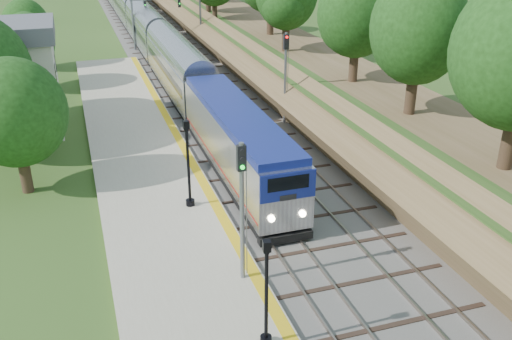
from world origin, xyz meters
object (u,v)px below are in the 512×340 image
object	(u,v)px
signal_farside	(286,69)
signal_gantry	(166,7)
lamppost_far	(188,169)
lamppost_mid	(266,299)
train	(137,19)
signal_platform	(242,198)

from	to	relation	value
signal_farside	signal_gantry	bearing A→B (deg)	97.22
lamppost_far	signal_farside	size ratio (longest dim) A/B	0.71
lamppost_mid	signal_farside	world-z (taller)	signal_farside
signal_gantry	lamppost_mid	xyz separation A→B (m)	(-5.76, -52.66, -2.49)
train	signal_gantry	bearing A→B (deg)	-74.88
train	signal_farside	size ratio (longest dim) A/B	16.43
train	lamppost_mid	size ratio (longest dim) A/B	25.77
signal_gantry	train	size ratio (longest dim) A/B	0.07
signal_gantry	train	bearing A→B (deg)	105.12
signal_farside	signal_platform	bearing A→B (deg)	-115.60
signal_gantry	signal_platform	bearing A→B (deg)	-96.33
lamppost_mid	signal_farside	xyz separation A→B (m)	(9.49, 23.24, 1.98)
signal_platform	signal_farside	size ratio (longest dim) A/B	0.92
train	lamppost_far	world-z (taller)	lamppost_far
signal_gantry	lamppost_mid	distance (m)	53.04
lamppost_far	signal_platform	xyz separation A→B (m)	(0.76, -7.30, 1.71)
train	signal_platform	xyz separation A→B (m)	(-2.90, -57.56, 2.12)
lamppost_mid	signal_farside	size ratio (longest dim) A/B	0.64
train	signal_farside	distance (m)	39.13
lamppost_far	signal_farside	world-z (taller)	signal_farside
signal_farside	lamppost_mid	bearing A→B (deg)	-112.22
signal_gantry	lamppost_far	size ratio (longest dim) A/B	1.74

